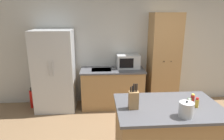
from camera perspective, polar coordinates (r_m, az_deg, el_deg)
name	(u,v)px	position (r m, az deg, el deg)	size (l,w,h in m)	color
wall_back	(145,49)	(4.92, 9.53, 5.96)	(7.20, 0.06, 2.60)	#B2B2AD
refrigerator	(55,71)	(4.62, -16.05, -0.22)	(0.86, 0.71, 1.80)	#B7BABC
back_counter	(112,88)	(4.70, 0.12, -5.05)	(1.45, 0.65, 0.90)	#9E7547
pantry_cabinet	(163,61)	(4.78, 14.47, 2.64)	(0.65, 0.56, 2.15)	#9E7547
kitchen_island	(166,137)	(3.02, 15.19, -17.88)	(1.40, 0.93, 0.95)	#9E7547
microwave	(128,61)	(4.67, 4.63, 2.48)	(0.52, 0.36, 0.31)	#B2B5B7
knife_block	(134,100)	(2.58, 6.16, -8.43)	(0.12, 0.09, 0.34)	#9E7547
spice_bottle_tall_dark	(197,103)	(2.85, 23.10, -8.64)	(0.05, 0.05, 0.13)	gold
spice_bottle_short_red	(189,102)	(2.88, 21.22, -8.55)	(0.06, 0.06, 0.09)	#563319
spice_bottle_amber_oil	(189,104)	(2.79, 21.13, -8.96)	(0.04, 0.04, 0.13)	beige
spice_bottle_green_herb	(193,98)	(3.03, 22.07, -7.32)	(0.05, 0.05, 0.10)	#B2281E
kettle	(186,110)	(2.55, 20.43, -10.55)	(0.17, 0.17, 0.21)	#B2B5B7
fire_extinguisher	(32,99)	(5.03, -21.84, -7.65)	(0.10, 0.10, 0.49)	red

